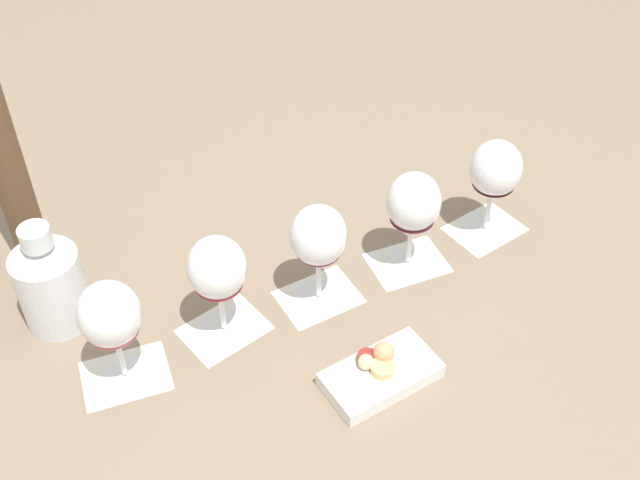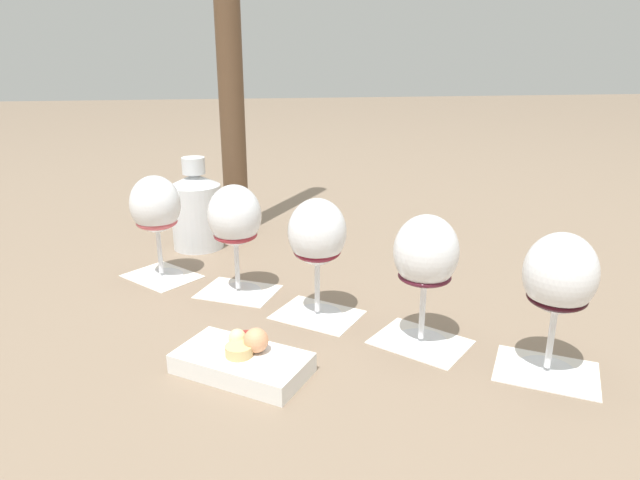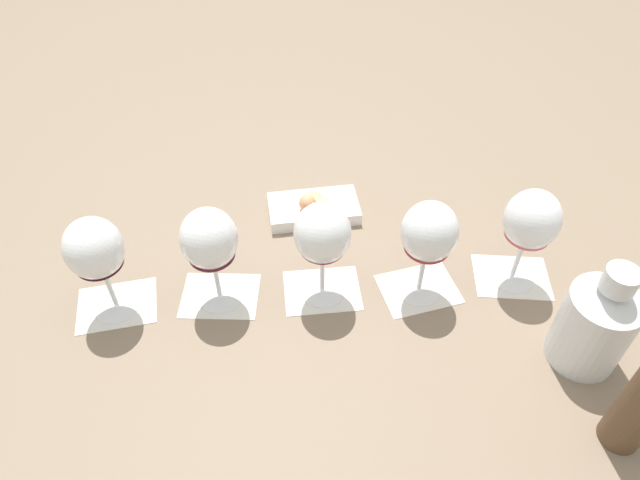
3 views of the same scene
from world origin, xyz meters
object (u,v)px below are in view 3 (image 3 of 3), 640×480
Objects in this scene: wine_glass_1 at (429,236)px; wine_glass_2 at (323,238)px; wine_glass_3 at (210,242)px; wine_glass_4 at (95,252)px; ceramic_vase at (596,322)px; wine_glass_0 at (531,224)px; snack_dish at (314,208)px.

wine_glass_2 is (0.11, -0.10, -0.00)m from wine_glass_1.
wine_glass_3 and wine_glass_4 have the same top height.
wine_glass_3 is 0.97× the size of ceramic_vase.
ceramic_vase is at bearing 69.69° from wine_glass_0.
wine_glass_1 is at bearing 140.93° from wine_glass_4.
wine_glass_3 is (0.12, -0.10, 0.00)m from wine_glass_2.
wine_glass_0 is at bearing 146.30° from wine_glass_1.
wine_glass_0 is 1.00× the size of wine_glass_3.
wine_glass_1 is 0.97× the size of ceramic_vase.
snack_dish is at bearing 171.31° from wine_glass_4.
wine_glass_4 is at bearing -37.74° from wine_glass_0.
wine_glass_0 and wine_glass_2 have the same top height.
wine_glass_1 is at bearing -33.70° from wine_glass_0.
wine_glass_3 is 0.26m from snack_dish.
wine_glass_0 reaches higher than snack_dish.
wine_glass_3 is at bearing -40.56° from wine_glass_1.
wine_glass_2 is at bearing 140.23° from wine_glass_3.
wine_glass_0 is 0.16m from ceramic_vase.
wine_glass_3 is at bearing -38.29° from wine_glass_0.
wine_glass_0 and wine_glass_4 have the same top height.
wine_glass_2 reaches higher than snack_dish.
wine_glass_1 is 1.00× the size of wine_glass_4.
wine_glass_4 is 0.69m from ceramic_vase.
wine_glass_2 is 0.97× the size of snack_dish.
wine_glass_1 and wine_glass_2 have the same top height.
wine_glass_1 is (0.13, -0.09, 0.00)m from wine_glass_0.
wine_glass_2 is 0.16m from wine_glass_3.
wine_glass_1 is 0.26m from snack_dish.
snack_dish is (0.08, -0.48, -0.06)m from ceramic_vase.
ceramic_vase is (-0.07, 0.24, -0.04)m from wine_glass_1.
wine_glass_1 and wine_glass_4 have the same top height.
wine_glass_3 is 0.16m from wine_glass_4.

